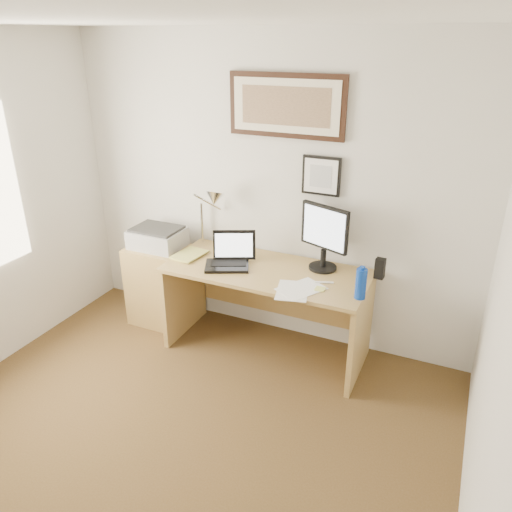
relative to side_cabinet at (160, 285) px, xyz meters
The scene contains 20 objects.
floor 1.95m from the side_cabinet, 61.29° to the right, with size 4.00×4.00×0.00m, color #4C351B.
ceiling 2.87m from the side_cabinet, 61.29° to the right, with size 4.00×4.00×0.00m, color white.
wall_back 1.32m from the side_cabinet, 19.18° to the left, with size 3.50×0.02×2.50m, color silver.
wall_right 3.28m from the side_cabinet, 32.18° to the right, with size 0.02×4.00×2.50m, color silver.
side_cabinet is the anchor object (origin of this frame).
water_bottle 1.92m from the side_cabinet, ahead, with size 0.08×0.08×0.22m, color #0C359E.
bottle_cap 1.96m from the side_cabinet, ahead, with size 0.04×0.04×0.02m, color #0C359E.
speaker 1.97m from the side_cabinet, ahead, with size 0.07×0.06×0.16m, color black.
paper_sheet_a 1.46m from the side_cabinet, 12.30° to the right, with size 0.22×0.32×0.00m, color white.
paper_sheet_b 1.50m from the side_cabinet, 10.02° to the right, with size 0.23×0.33×0.00m, color white.
sticky_pad 1.62m from the side_cabinet, ahead, with size 0.07×0.07×0.01m, color #D4DA67.
marker_pen 1.60m from the side_cabinet, ahead, with size 0.02×0.02×0.14m, color white.
book 0.49m from the side_cabinet, 12.89° to the right, with size 0.21×0.28×0.02m, color #C8C45E.
desk 1.08m from the side_cabinet, ahead, with size 1.60×0.70×0.75m.
laptop 0.89m from the side_cabinet, ahead, with size 0.41×0.42×0.26m.
lcd_monitor 1.62m from the side_cabinet, ahead, with size 0.41×0.22×0.52m.
printer 0.45m from the side_cabinet, 77.71° to the left, with size 0.44×0.34×0.18m.
desk_lamp 0.98m from the side_cabinet, 14.38° to the left, with size 0.29×0.27×0.53m.
picture_large 1.93m from the side_cabinet, 15.25° to the left, with size 0.92×0.04×0.47m.
picture_small 1.77m from the side_cabinet, 12.05° to the left, with size 0.30×0.03×0.30m.
Camera 1 is at (1.53, -1.62, 2.44)m, focal length 35.00 mm.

